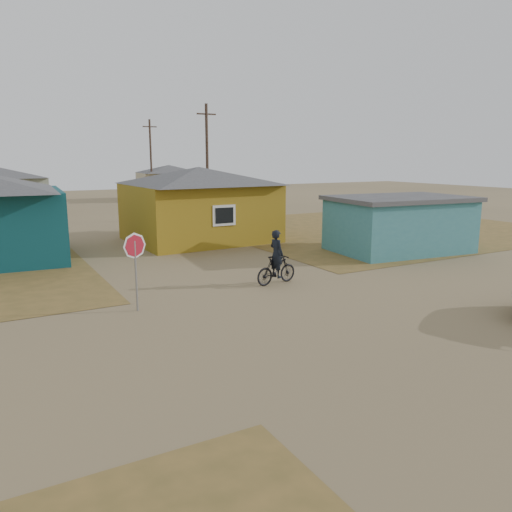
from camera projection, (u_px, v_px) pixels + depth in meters
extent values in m
plane|color=olive|center=(315.00, 320.00, 13.66)|extent=(120.00, 120.00, 0.00)
cube|color=olive|center=(375.00, 228.00, 31.49)|extent=(20.00, 18.00, 0.00)
cube|color=olive|center=(200.00, 212.00, 26.56)|extent=(7.21, 6.24, 3.00)
pyramid|color=#3E3D40|center=(199.00, 175.00, 26.18)|extent=(7.72, 6.76, 0.90)
cube|color=silver|center=(224.00, 215.00, 23.93)|extent=(1.20, 0.06, 1.00)
cube|color=black|center=(224.00, 215.00, 23.91)|extent=(0.95, 0.04, 0.75)
cube|color=teal|center=(399.00, 226.00, 23.54)|extent=(6.39, 4.61, 2.40)
cube|color=#3E3D40|center=(400.00, 198.00, 23.28)|extent=(6.71, 4.93, 0.20)
cube|color=gray|center=(3.00, 196.00, 39.65)|extent=(6.49, 5.60, 2.80)
pyramid|color=#3E3D40|center=(0.00, 173.00, 39.30)|extent=(7.04, 6.15, 0.80)
cube|color=tan|center=(169.00, 186.00, 52.43)|extent=(6.41, 5.50, 2.80)
pyramid|color=#3E3D40|center=(169.00, 169.00, 52.08)|extent=(6.95, 6.05, 0.80)
cylinder|color=#413027|center=(207.00, 163.00, 34.84)|extent=(0.20, 0.20, 8.00)
cube|color=#413027|center=(206.00, 114.00, 34.19)|extent=(1.40, 0.10, 0.10)
cylinder|color=#413027|center=(151.00, 161.00, 49.02)|extent=(0.20, 0.20, 8.00)
cube|color=#413027|center=(150.00, 127.00, 48.38)|extent=(1.40, 0.10, 0.10)
cylinder|color=gray|center=(136.00, 276.00, 14.32)|extent=(0.06, 0.06, 2.07)
imported|color=black|center=(276.00, 270.00, 17.51)|extent=(1.75, 0.72, 1.02)
imported|color=black|center=(277.00, 254.00, 17.40)|extent=(0.49, 0.66, 1.68)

